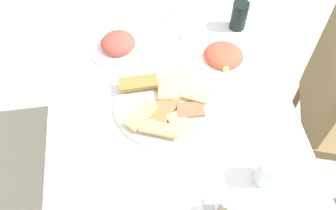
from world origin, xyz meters
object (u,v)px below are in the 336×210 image
Objects in this scene: pide_platter at (163,105)px; fork at (168,25)px; salad_plate_greens at (224,56)px; spoon at (177,25)px; dining_table at (172,125)px; drinking_glass at (267,170)px; soda_can at (239,16)px; paper_napkin at (172,26)px; salad_plate_rice at (118,44)px.

pide_platter is 2.16× the size of fork.
spoon is at bearing -145.37° from salad_plate_greens.
dining_table is 0.40m from drinking_glass.
paper_napkin is (-0.04, -0.27, -0.06)m from soda_can.
fork is at bearing -98.14° from spoon.
salad_plate_rice is at bearing -156.33° from pide_platter.
fork is (-0.43, 0.05, 0.09)m from dining_table.
salad_plate_greens reaches higher than spoon.
salad_plate_greens reaches higher than paper_napkin.
dining_table is 5.00× the size of salad_plate_rice.
salad_plate_greens is at bearing 26.50° from spoon.
pide_platter is 0.51m from soda_can.
dining_table is 9.42× the size of soda_can.
salad_plate_rice is at bearing -106.75° from salad_plate_greens.
soda_can is 0.26m from spoon.
fork reaches higher than dining_table.
salad_plate_greens is 0.28m from fork.
salad_plate_greens is 0.42m from salad_plate_rice.
dining_table is 5.80× the size of salad_plate_greens.
salad_plate_greens is at bearing -30.08° from soda_can.
drinking_glass reaches higher than paper_napkin.
salad_plate_greens is 0.27m from paper_napkin.
drinking_glass is 0.73m from spoon.
drinking_glass is 0.74m from fork.
fork is (-0.72, -0.20, -0.05)m from drinking_glass.
pide_platter is 1.50× the size of salad_plate_rice.
soda_can is at bearing 134.86° from pide_platter.
drinking_glass reaches higher than spoon.
salad_plate_rice is 1.88× the size of soda_can.
soda_can is at bearing 172.53° from drinking_glass.
dining_table is 10.41× the size of drinking_glass.
soda_can reaches higher than spoon.
salad_plate_greens is at bearing 125.65° from pide_platter.
paper_napkin is 0.02m from spoon.
drinking_glass reaches higher than dining_table.
pide_platter is 0.42m from drinking_glass.
salad_plate_rice reaches higher than dining_table.
salad_plate_greens is 0.86× the size of salad_plate_rice.
soda_can is at bearing 71.94° from spoon.
pide_platter is 0.34m from salad_plate_rice.
fork reaches higher than paper_napkin.
spoon is at bearing 111.11° from salad_plate_rice.
spoon is (-0.40, 0.11, -0.01)m from pide_platter.
salad_plate_greens is at bearing 132.98° from dining_table.
salad_plate_rice is (-0.12, -0.40, 0.00)m from salad_plate_greens.
soda_can is 0.67× the size of spoon.
soda_can is 0.68m from drinking_glass.
drinking_glass is at bearing 4.51° from spoon.
dining_table is at bearing -40.51° from soda_can.
salad_plate_rice is 0.27m from spoon.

